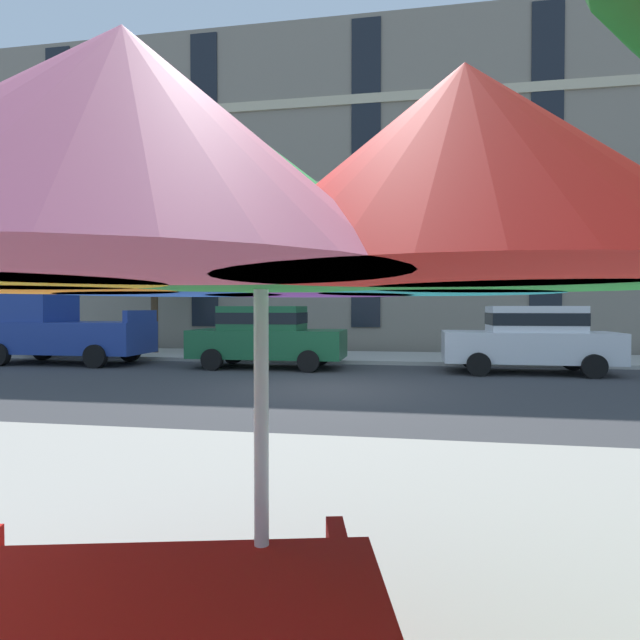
% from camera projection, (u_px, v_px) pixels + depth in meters
% --- Properties ---
extents(ground_plane, '(120.00, 120.00, 0.00)m').
position_uv_depth(ground_plane, '(328.00, 389.00, 11.22)').
color(ground_plane, '#38383A').
extents(sidewalk_far, '(56.00, 3.60, 0.12)m').
position_uv_depth(sidewalk_far, '(360.00, 357.00, 17.91)').
color(sidewalk_far, '#B2ADA3').
rests_on(sidewalk_far, ground).
extents(apartment_building, '(45.07, 12.08, 12.80)m').
position_uv_depth(apartment_building, '(377.00, 213.00, 25.83)').
color(apartment_building, gray).
rests_on(apartment_building, ground).
extents(pickup_blue, '(5.10, 2.12, 2.20)m').
position_uv_depth(pickup_blue, '(60.00, 331.00, 16.41)').
color(pickup_blue, navy).
rests_on(pickup_blue, ground).
extents(sedan_green, '(4.40, 1.98, 1.78)m').
position_uv_depth(sedan_green, '(266.00, 335.00, 15.26)').
color(sedan_green, '#195933').
rests_on(sedan_green, ground).
extents(sedan_white, '(4.40, 1.98, 1.78)m').
position_uv_depth(sedan_white, '(530.00, 337.00, 14.00)').
color(sedan_white, silver).
rests_on(sedan_white, ground).
extents(street_tree_left, '(2.33, 2.63, 4.37)m').
position_uv_depth(street_tree_left, '(159.00, 267.00, 19.16)').
color(street_tree_left, '#4C3823').
rests_on(street_tree_left, ground).
extents(patio_umbrella, '(3.26, 3.26, 2.40)m').
position_uv_depth(patio_umbrella, '(261.00, 223.00, 2.11)').
color(patio_umbrella, silver).
rests_on(patio_umbrella, ground).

